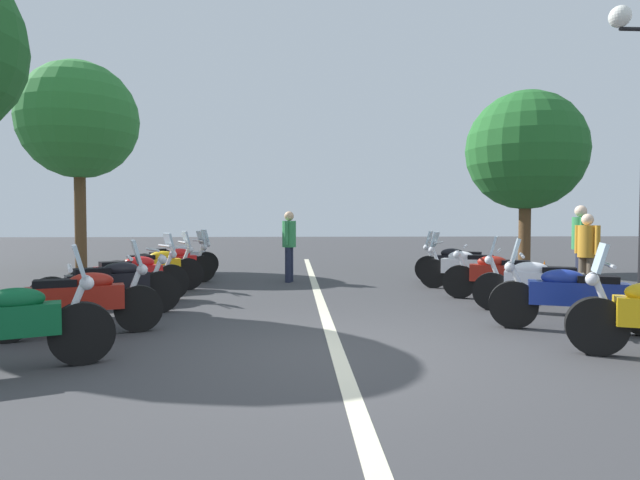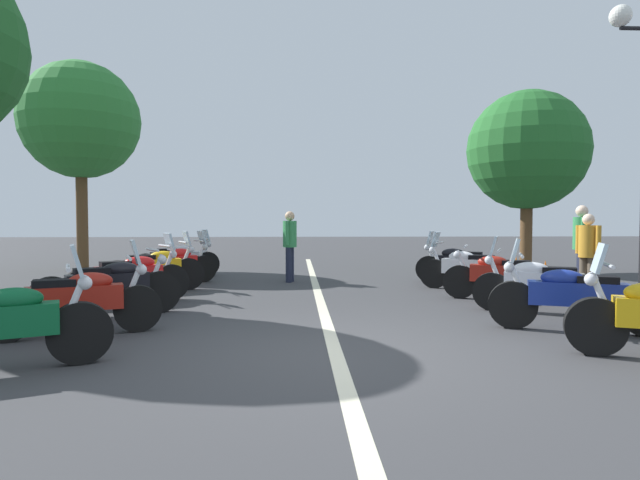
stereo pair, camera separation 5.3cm
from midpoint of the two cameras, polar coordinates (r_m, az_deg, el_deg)
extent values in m
plane|color=#38383A|center=(5.66, 2.08, -12.56)|extent=(80.00, 80.00, 0.00)
cube|color=beige|center=(9.88, 0.03, -6.19)|extent=(18.81, 0.16, 0.01)
cylinder|color=black|center=(5.80, -24.54, -9.25)|extent=(0.38, 0.63, 0.62)
ellipsoid|color=#0C592D|center=(5.75, -30.37, -5.61)|extent=(0.45, 0.58, 0.22)
cylinder|color=silver|center=(5.74, -25.19, -6.33)|extent=(0.18, 0.29, 0.58)
cylinder|color=silver|center=(5.70, -25.65, -2.75)|extent=(0.58, 0.29, 0.04)
sphere|color=silver|center=(5.72, -24.12, -4.32)|extent=(0.14, 0.14, 0.14)
cube|color=silver|center=(5.70, -24.86, -2.04)|extent=(0.38, 0.26, 0.32)
cylinder|color=black|center=(7.17, -19.14, -7.08)|extent=(0.35, 0.61, 0.60)
cylinder|color=black|center=(7.20, -30.94, -7.23)|extent=(0.35, 0.61, 0.60)
cube|color=maroon|center=(7.12, -25.07, -5.77)|extent=(0.67, 1.14, 0.30)
ellipsoid|color=maroon|center=(7.10, -23.64, -4.15)|extent=(0.43, 0.58, 0.22)
cube|color=black|center=(7.11, -26.88, -4.35)|extent=(0.42, 0.54, 0.12)
cylinder|color=silver|center=(7.13, -19.65, -4.71)|extent=(0.17, 0.30, 0.58)
cylinder|color=silver|center=(7.09, -20.01, -1.83)|extent=(0.59, 0.26, 0.04)
sphere|color=silver|center=(7.11, -18.79, -3.09)|extent=(0.14, 0.14, 0.14)
cylinder|color=silver|center=(7.37, -28.47, -7.70)|extent=(0.27, 0.54, 0.08)
cube|color=silver|center=(7.09, -19.37, -1.26)|extent=(0.38, 0.24, 0.32)
cylinder|color=black|center=(8.53, -17.03, -5.43)|extent=(0.46, 0.63, 0.65)
cylinder|color=black|center=(8.23, -27.18, -5.85)|extent=(0.46, 0.63, 0.65)
cube|color=black|center=(8.32, -22.03, -4.43)|extent=(0.83, 1.13, 0.30)
ellipsoid|color=black|center=(8.34, -20.84, -3.02)|extent=(0.49, 0.58, 0.22)
cube|color=black|center=(8.26, -23.54, -3.25)|extent=(0.47, 0.55, 0.12)
cylinder|color=silver|center=(8.48, -17.44, -3.44)|extent=(0.21, 0.28, 0.58)
cylinder|color=silver|center=(8.44, -17.73, -1.02)|extent=(0.55, 0.35, 0.04)
sphere|color=silver|center=(8.49, -16.74, -2.07)|extent=(0.14, 0.14, 0.14)
cylinder|color=silver|center=(8.46, -25.27, -6.28)|extent=(0.35, 0.51, 0.08)
cylinder|color=black|center=(9.74, -15.90, -4.47)|extent=(0.46, 0.63, 0.65)
cylinder|color=black|center=(9.40, -24.32, -4.83)|extent=(0.46, 0.63, 0.65)
cube|color=red|center=(9.53, -20.05, -3.58)|extent=(0.81, 1.08, 0.30)
ellipsoid|color=red|center=(9.55, -19.02, -2.35)|extent=(0.49, 0.58, 0.22)
cube|color=black|center=(9.46, -21.36, -2.55)|extent=(0.47, 0.55, 0.12)
cylinder|color=silver|center=(9.70, -16.26, -2.73)|extent=(0.21, 0.28, 0.58)
cylinder|color=silver|center=(9.66, -16.51, -0.61)|extent=(0.55, 0.36, 0.04)
sphere|color=silver|center=(9.72, -15.65, -1.53)|extent=(0.14, 0.14, 0.14)
cylinder|color=silver|center=(9.64, -22.80, -5.22)|extent=(0.36, 0.51, 0.08)
cube|color=silver|center=(9.68, -16.06, -0.18)|extent=(0.37, 0.29, 0.32)
cylinder|color=black|center=(11.11, -14.13, -3.62)|extent=(0.41, 0.66, 0.66)
cylinder|color=black|center=(10.87, -21.14, -3.83)|extent=(0.41, 0.66, 0.66)
cube|color=#EAB214|center=(10.95, -17.61, -2.80)|extent=(0.69, 1.06, 0.30)
ellipsoid|color=#EAB214|center=(10.97, -16.70, -1.73)|extent=(0.46, 0.58, 0.22)
cube|color=black|center=(10.90, -18.76, -1.88)|extent=(0.44, 0.55, 0.12)
cylinder|color=silver|center=(11.07, -14.45, -2.09)|extent=(0.19, 0.29, 0.58)
cylinder|color=silver|center=(11.04, -14.67, -0.23)|extent=(0.58, 0.30, 0.04)
sphere|color=silver|center=(11.08, -13.91, -1.04)|extent=(0.14, 0.14, 0.14)
cylinder|color=silver|center=(11.09, -19.84, -4.21)|extent=(0.31, 0.53, 0.08)
cube|color=silver|center=(11.05, -14.27, 0.14)|extent=(0.38, 0.26, 0.32)
cylinder|color=black|center=(12.42, -12.60, -3.09)|extent=(0.43, 0.61, 0.62)
cylinder|color=black|center=(12.03, -19.05, -3.33)|extent=(0.43, 0.61, 0.62)
cube|color=red|center=(12.19, -15.78, -2.37)|extent=(0.77, 1.09, 0.30)
ellipsoid|color=red|center=(12.23, -14.98, -1.41)|extent=(0.48, 0.58, 0.22)
cube|color=black|center=(12.12, -16.79, -1.56)|extent=(0.46, 0.55, 0.12)
cylinder|color=silver|center=(12.38, -12.87, -1.72)|extent=(0.20, 0.29, 0.58)
cylinder|color=silver|center=(12.35, -13.06, -0.06)|extent=(0.56, 0.34, 0.04)
sphere|color=silver|center=(12.40, -12.40, -0.79)|extent=(0.14, 0.14, 0.14)
cylinder|color=silver|center=(12.28, -17.93, -3.65)|extent=(0.34, 0.52, 0.08)
cube|color=silver|center=(12.37, -12.71, 0.27)|extent=(0.37, 0.28, 0.32)
cylinder|color=black|center=(13.74, -12.16, -2.57)|extent=(0.41, 0.63, 0.63)
cylinder|color=black|center=(13.37, -18.45, -2.77)|extent=(0.41, 0.63, 0.63)
cube|color=silver|center=(13.52, -15.27, -1.91)|extent=(0.77, 1.16, 0.30)
ellipsoid|color=silver|center=(13.56, -14.54, -1.05)|extent=(0.47, 0.58, 0.22)
cube|color=black|center=(13.46, -16.18, -1.17)|extent=(0.45, 0.55, 0.12)
cylinder|color=silver|center=(13.70, -12.41, -1.33)|extent=(0.19, 0.29, 0.58)
cylinder|color=silver|center=(13.67, -12.58, 0.17)|extent=(0.57, 0.32, 0.04)
sphere|color=silver|center=(13.73, -11.98, -0.48)|extent=(0.14, 0.14, 0.14)
cylinder|color=silver|center=(13.62, -17.32, -3.07)|extent=(0.32, 0.53, 0.08)
cube|color=silver|center=(13.70, -12.27, 0.47)|extent=(0.38, 0.27, 0.32)
cylinder|color=black|center=(6.34, 28.16, -8.35)|extent=(0.36, 0.63, 0.62)
cylinder|color=silver|center=(6.30, 28.76, -5.66)|extent=(0.17, 0.29, 0.58)
cylinder|color=silver|center=(6.27, 29.18, -2.40)|extent=(0.59, 0.27, 0.04)
sphere|color=silver|center=(6.26, 27.79, -3.85)|extent=(0.14, 0.14, 0.14)
cube|color=silver|center=(6.25, 28.47, -1.75)|extent=(0.38, 0.25, 0.32)
cylinder|color=black|center=(7.45, 20.55, -6.65)|extent=(0.36, 0.64, 0.63)
cube|color=navy|center=(7.49, 26.53, -5.31)|extent=(0.69, 1.20, 0.30)
ellipsoid|color=navy|center=(7.45, 25.18, -3.78)|extent=(0.43, 0.58, 0.22)
cube|color=black|center=(7.50, 28.22, -3.94)|extent=(0.42, 0.54, 0.12)
cylinder|color=silver|center=(7.41, 21.05, -4.36)|extent=(0.17, 0.30, 0.58)
cylinder|color=silver|center=(7.38, 21.40, -1.59)|extent=(0.59, 0.26, 0.04)
sphere|color=silver|center=(7.39, 20.22, -2.81)|extent=(0.14, 0.14, 0.14)
cylinder|color=silver|center=(7.43, 30.26, -7.57)|extent=(0.27, 0.54, 0.08)
cube|color=silver|center=(7.38, 20.78, -1.04)|extent=(0.38, 0.24, 0.32)
cylinder|color=black|center=(8.81, 18.49, -5.36)|extent=(0.38, 0.61, 0.60)
cylinder|color=black|center=(8.85, 28.33, -5.48)|extent=(0.38, 0.61, 0.60)
cube|color=white|center=(8.78, 23.44, -4.27)|extent=(0.73, 1.16, 0.30)
ellipsoid|color=white|center=(8.75, 22.28, -2.96)|extent=(0.45, 0.58, 0.22)
cube|color=black|center=(8.77, 24.89, -3.12)|extent=(0.44, 0.54, 0.12)
cylinder|color=silver|center=(8.77, 18.90, -3.43)|extent=(0.18, 0.29, 0.58)
cylinder|color=silver|center=(8.74, 19.20, -1.08)|extent=(0.58, 0.29, 0.04)
sphere|color=silver|center=(8.76, 18.20, -2.11)|extent=(0.14, 0.14, 0.14)
cylinder|color=silver|center=(8.66, 26.45, -6.22)|extent=(0.30, 0.53, 0.08)
cube|color=silver|center=(8.74, 18.68, -0.62)|extent=(0.38, 0.26, 0.32)
cylinder|color=black|center=(9.98, 15.21, -4.43)|extent=(0.36, 0.62, 0.61)
cylinder|color=black|center=(9.99, 23.88, -4.54)|extent=(0.36, 0.62, 0.61)
cube|color=maroon|center=(9.94, 19.56, -3.47)|extent=(0.69, 1.16, 0.30)
ellipsoid|color=maroon|center=(9.92, 18.54, -2.30)|extent=(0.44, 0.58, 0.22)
cube|color=black|center=(9.92, 20.85, -2.45)|extent=(0.42, 0.54, 0.12)
cylinder|color=silver|center=(9.95, 15.58, -2.72)|extent=(0.17, 0.29, 0.58)
cylinder|color=silver|center=(9.92, 15.83, -0.65)|extent=(0.59, 0.27, 0.04)
sphere|color=silver|center=(9.94, 14.96, -1.56)|extent=(0.14, 0.14, 0.14)
cylinder|color=silver|center=(9.80, 22.19, -5.18)|extent=(0.28, 0.54, 0.08)
cylinder|color=black|center=(11.33, 12.57, -3.60)|extent=(0.43, 0.61, 0.62)
cylinder|color=black|center=(11.06, 20.07, -3.82)|extent=(0.43, 0.61, 0.62)
cube|color=white|center=(11.16, 16.28, -2.80)|extent=(0.80, 1.12, 0.30)
ellipsoid|color=white|center=(11.18, 15.38, -1.75)|extent=(0.48, 0.58, 0.22)
cube|color=black|center=(11.10, 17.41, -1.90)|extent=(0.46, 0.55, 0.12)
cylinder|color=silver|center=(11.29, 12.87, -2.10)|extent=(0.20, 0.29, 0.58)
cylinder|color=silver|center=(11.26, 13.09, -0.28)|extent=(0.56, 0.34, 0.04)
sphere|color=silver|center=(11.31, 12.34, -1.07)|extent=(0.14, 0.14, 0.14)
cylinder|color=silver|center=(10.93, 18.39, -4.36)|extent=(0.34, 0.52, 0.08)
cube|color=silver|center=(11.28, 12.69, 0.09)|extent=(0.37, 0.28, 0.32)
cylinder|color=black|center=(12.43, 11.98, -3.11)|extent=(0.38, 0.61, 0.61)
cylinder|color=black|center=(12.26, 18.68, -3.26)|extent=(0.38, 0.61, 0.61)
cube|color=black|center=(12.31, 15.32, -2.35)|extent=(0.72, 1.12, 0.30)
ellipsoid|color=black|center=(12.32, 14.49, -1.41)|extent=(0.45, 0.58, 0.22)
cube|color=black|center=(12.27, 16.34, -1.54)|extent=(0.44, 0.54, 0.12)
cylinder|color=silver|center=(12.40, 12.26, -1.74)|extent=(0.19, 0.29, 0.58)
cylinder|color=silver|center=(12.37, 12.46, -0.08)|extent=(0.58, 0.30, 0.04)
sphere|color=silver|center=(12.40, 11.77, -0.81)|extent=(0.14, 0.14, 0.14)
cylinder|color=silver|center=(12.11, 17.25, -3.74)|extent=(0.30, 0.53, 0.08)
cube|color=silver|center=(12.38, 12.10, 0.25)|extent=(0.38, 0.26, 0.32)
sphere|color=white|center=(9.55, 30.21, 20.46)|extent=(0.32, 0.32, 0.32)
cube|color=orange|center=(11.76, 23.55, -4.97)|extent=(0.36, 0.36, 0.03)
cone|color=orange|center=(11.73, 23.57, -3.51)|extent=(0.26, 0.26, 0.60)
cylinder|color=white|center=(11.73, 23.57, -3.39)|extent=(0.19, 0.19, 0.07)
cube|color=orange|center=(12.76, 20.78, -4.38)|extent=(0.36, 0.36, 0.03)
cone|color=orange|center=(12.73, 20.79, -3.04)|extent=(0.26, 0.26, 0.60)
cylinder|color=white|center=(12.72, 20.80, -2.93)|extent=(0.19, 0.19, 0.07)
cylinder|color=#1E2338|center=(12.06, -3.33, -2.74)|extent=(0.14, 0.14, 0.82)
cylinder|color=#1E2338|center=(12.23, -3.07, -2.67)|extent=(0.14, 0.14, 0.82)
cylinder|color=#338C4C|center=(12.11, -3.21, 0.67)|extent=(0.32, 0.32, 0.61)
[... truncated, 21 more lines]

